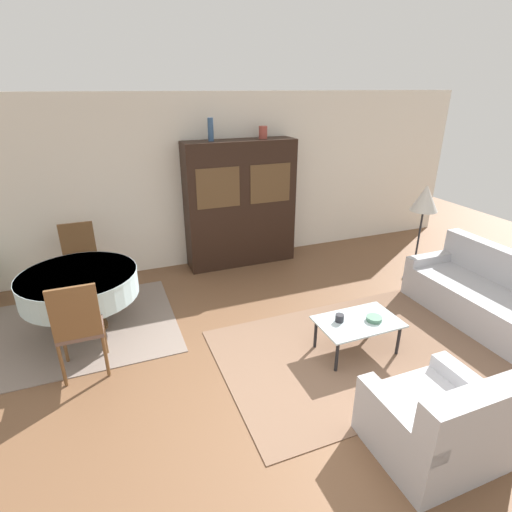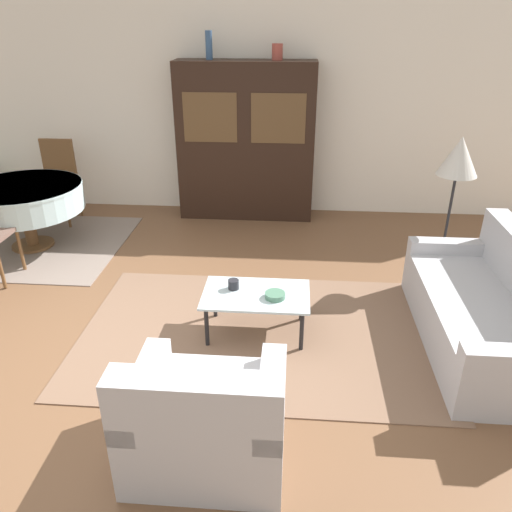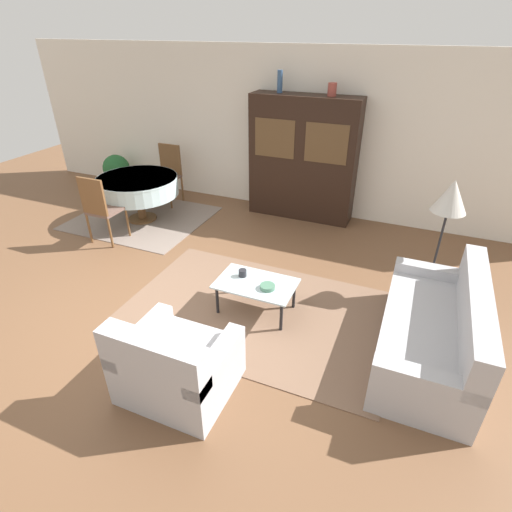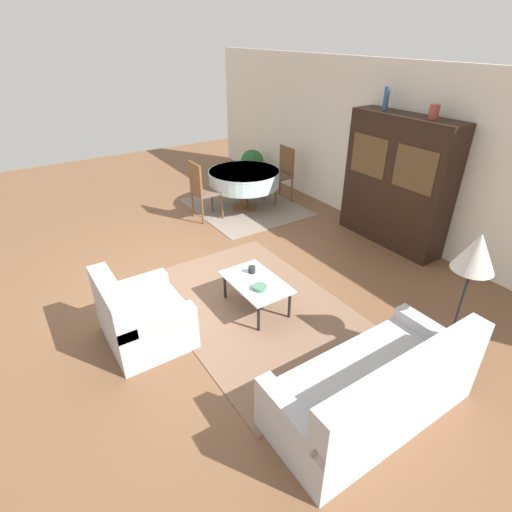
% 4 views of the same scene
% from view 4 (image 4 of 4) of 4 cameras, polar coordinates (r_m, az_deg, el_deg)
% --- Properties ---
extents(ground_plane, '(14.00, 14.00, 0.00)m').
position_cam_4_polar(ground_plane, '(5.68, -10.23, -3.59)').
color(ground_plane, brown).
extents(wall_back, '(10.00, 0.06, 2.70)m').
position_cam_4_polar(wall_back, '(7.18, 16.95, 14.56)').
color(wall_back, silver).
rests_on(wall_back, ground_plane).
extents(area_rug, '(3.09, 2.00, 0.01)m').
position_cam_4_polar(area_rug, '(5.07, 0.04, -7.51)').
color(area_rug, brown).
rests_on(area_rug, ground_plane).
extents(dining_rug, '(2.19, 1.89, 0.01)m').
position_cam_4_polar(dining_rug, '(7.97, -1.55, 7.01)').
color(dining_rug, gray).
rests_on(dining_rug, ground_plane).
extents(couch, '(0.87, 1.89, 0.88)m').
position_cam_4_polar(couch, '(3.85, 16.65, -17.86)').
color(couch, '#B2B2B7').
rests_on(couch, ground_plane).
extents(armchair, '(0.94, 0.84, 0.85)m').
position_cam_4_polar(armchair, '(4.61, -16.12, -8.47)').
color(armchair, '#B2B2B7').
rests_on(armchair, ground_plane).
extents(coffee_table, '(0.91, 0.57, 0.39)m').
position_cam_4_polar(coffee_table, '(4.90, -0.00, -4.01)').
color(coffee_table, black).
rests_on(coffee_table, area_rug).
extents(display_cabinet, '(1.77, 0.46, 2.01)m').
position_cam_4_polar(display_cabinet, '(6.65, 19.43, 9.91)').
color(display_cabinet, black).
rests_on(display_cabinet, ground_plane).
extents(dining_table, '(1.34, 1.34, 0.75)m').
position_cam_4_polar(dining_table, '(7.70, -1.70, 11.03)').
color(dining_table, brown).
rests_on(dining_table, dining_rug).
extents(dining_chair_near, '(0.44, 0.44, 1.06)m').
position_cam_4_polar(dining_chair_near, '(7.30, -7.77, 9.62)').
color(dining_chair_near, brown).
rests_on(dining_chair_near, dining_rug).
extents(dining_chair_far, '(0.44, 0.44, 1.06)m').
position_cam_4_polar(dining_chair_far, '(8.18, 3.75, 12.04)').
color(dining_chair_far, brown).
rests_on(dining_chair_far, dining_rug).
extents(floor_lamp, '(0.38, 0.38, 1.49)m').
position_cam_4_polar(floor_lamp, '(4.19, 28.84, -0.12)').
color(floor_lamp, black).
rests_on(floor_lamp, ground_plane).
extents(cup, '(0.09, 0.09, 0.08)m').
position_cam_4_polar(cup, '(5.02, -0.60, -1.94)').
color(cup, '#232328').
rests_on(cup, coffee_table).
extents(bowl, '(0.17, 0.17, 0.05)m').
position_cam_4_polar(bowl, '(4.72, 0.52, -4.50)').
color(bowl, '#4C7A60').
rests_on(bowl, coffee_table).
extents(vase_tall, '(0.08, 0.08, 0.33)m').
position_cam_4_polar(vase_tall, '(6.65, 18.12, 20.62)').
color(vase_tall, '#33517A').
rests_on(vase_tall, display_cabinet).
extents(vase_short, '(0.13, 0.13, 0.19)m').
position_cam_4_polar(vase_short, '(6.17, 24.10, 18.30)').
color(vase_short, '#9E4238').
rests_on(vase_short, display_cabinet).
extents(potted_plant, '(0.52, 0.52, 0.70)m').
position_cam_4_polar(potted_plant, '(9.41, -0.55, 13.18)').
color(potted_plant, beige).
rests_on(potted_plant, ground_plane).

